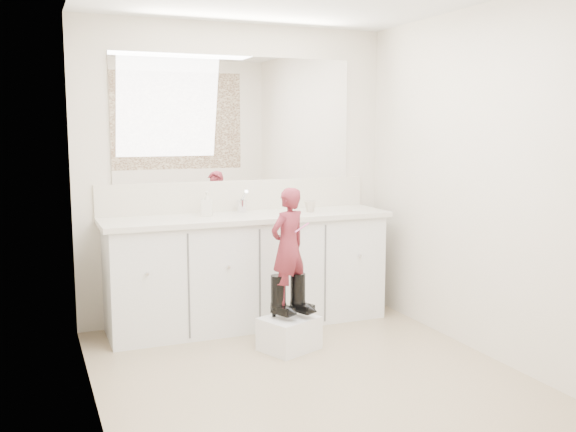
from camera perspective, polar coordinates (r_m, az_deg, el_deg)
name	(u,v)px	position (r m, az deg, el deg)	size (l,w,h in m)	color
floor	(311,378)	(4.19, 2.07, -14.19)	(3.00, 3.00, 0.00)	#8E7E5D
wall_back	(237,173)	(5.29, -4.60, 3.83)	(2.60, 2.60, 0.00)	beige
wall_front	(470,223)	(2.62, 15.89, -0.64)	(2.60, 2.60, 0.00)	beige
wall_left	(89,198)	(3.56, -17.24, 1.51)	(3.00, 3.00, 0.00)	beige
wall_right	(485,182)	(4.59, 17.12, 2.87)	(3.00, 3.00, 0.00)	beige
vanity_cabinet	(248,272)	(5.15, -3.56, -5.01)	(2.20, 0.55, 0.85)	silver
countertop	(248,217)	(5.06, -3.55, -0.12)	(2.28, 0.58, 0.04)	beige
backsplash	(237,196)	(5.30, -4.53, 1.82)	(2.28, 0.03, 0.25)	beige
mirror	(236,119)	(5.27, -4.61, 8.59)	(2.00, 0.02, 1.00)	white
dot_panel	(473,108)	(2.60, 16.13, 9.24)	(2.00, 0.01, 1.20)	#472819
faucet	(242,206)	(5.20, -4.15, 0.88)	(0.08, 0.08, 0.10)	silver
cup	(310,206)	(5.21, 1.99, 0.86)	(0.10, 0.10, 0.09)	#BFAE98
soap_bottle	(207,204)	(5.01, -7.23, 1.09)	(0.09, 0.09, 0.19)	silver
step_stool	(289,333)	(4.64, 0.11, -10.40)	(0.37, 0.31, 0.24)	silver
boot_left	(278,297)	(4.55, -0.87, -7.19)	(0.11, 0.21, 0.31)	black
boot_right	(298,295)	(4.61, 0.88, -7.00)	(0.11, 0.21, 0.31)	black
toddler	(288,246)	(4.50, 0.01, -2.69)	(0.30, 0.20, 0.82)	#AF3543
toothbrush	(302,228)	(4.43, 1.24, -1.04)	(0.01, 0.01, 0.14)	#CE5092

